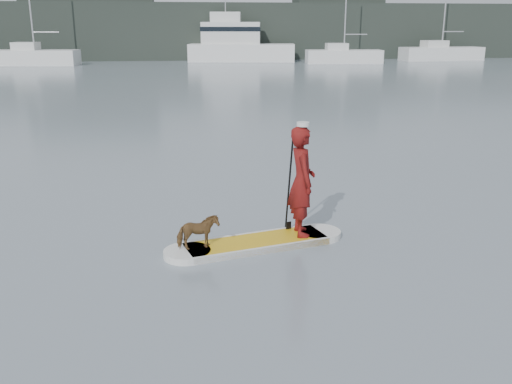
{
  "coord_description": "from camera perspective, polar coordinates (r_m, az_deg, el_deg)",
  "views": [
    {
      "loc": [
        -1.23,
        -13.2,
        3.76
      ],
      "look_at": [
        0.1,
        -3.93,
        1.0
      ],
      "focal_mm": 40.0,
      "sensor_mm": 36.0,
      "label": 1
    }
  ],
  "objects": [
    {
      "name": "ground",
      "position": [
        13.78,
        -2.76,
        0.58
      ],
      "size": [
        140.0,
        140.0,
        0.0
      ],
      "primitive_type": "plane",
      "color": "slate",
      "rests_on": "ground"
    },
    {
      "name": "paddleboard",
      "position": [
        10.06,
        0.0,
        -5.14
      ],
      "size": [
        3.23,
        1.4,
        0.12
      ],
      "rotation": [
        0.0,
        0.0,
        0.24
      ],
      "color": "gold",
      "rests_on": "ground"
    },
    {
      "name": "paddler",
      "position": [
        10.08,
        4.6,
        1.07
      ],
      "size": [
        0.48,
        0.72,
        1.96
      ],
      "primitive_type": "imported",
      "rotation": [
        0.0,
        0.0,
        1.58
      ],
      "color": "maroon",
      "rests_on": "paddleboard"
    },
    {
      "name": "white_cap",
      "position": [
        9.86,
        4.73,
        6.78
      ],
      "size": [
        0.22,
        0.22,
        0.07
      ],
      "primitive_type": "cylinder",
      "color": "silver",
      "rests_on": "paddler"
    },
    {
      "name": "dog",
      "position": [
        9.62,
        -5.84,
        -4.02
      ],
      "size": [
        0.75,
        0.47,
        0.59
      ],
      "primitive_type": "imported",
      "rotation": [
        0.0,
        0.0,
        1.81
      ],
      "color": "brown",
      "rests_on": "paddleboard"
    },
    {
      "name": "paddle",
      "position": [
        10.38,
        3.32,
        -0.19
      ],
      "size": [
        0.1,
        0.3,
        2.0
      ],
      "rotation": [
        0.0,
        0.0,
        0.24
      ],
      "color": "black",
      "rests_on": "ground"
    },
    {
      "name": "sailboat_c",
      "position": [
        59.43,
        -21.27,
        12.54
      ],
      "size": [
        8.21,
        3.67,
        11.39
      ],
      "rotation": [
        0.0,
        0.0,
        -0.13
      ],
      "color": "white",
      "rests_on": "ground"
    },
    {
      "name": "sailboat_e",
      "position": [
        59.1,
        8.71,
        13.36
      ],
      "size": [
        7.66,
        3.12,
        10.82
      ],
      "rotation": [
        0.0,
        0.0,
        -0.09
      ],
      "color": "white",
      "rests_on": "ground"
    },
    {
      "name": "sailboat_f",
      "position": [
        66.3,
        17.99,
        13.18
      ],
      "size": [
        8.95,
        3.13,
        13.2
      ],
      "rotation": [
        0.0,
        0.0,
        0.06
      ],
      "color": "white",
      "rests_on": "ground"
    },
    {
      "name": "motor_yacht_a",
      "position": [
        61.48,
        -1.92,
        14.64
      ],
      "size": [
        11.36,
        5.14,
        6.57
      ],
      "rotation": [
        0.0,
        0.0,
        -0.17
      ],
      "color": "white",
      "rests_on": "ground"
    },
    {
      "name": "shore_mass",
      "position": [
        66.21,
        -7.4,
        15.64
      ],
      "size": [
        90.0,
        6.0,
        6.0
      ],
      "primitive_type": "cube",
      "color": "black",
      "rests_on": "ground"
    },
    {
      "name": "shore_building_west",
      "position": [
        67.77,
        -16.3,
        16.43
      ],
      "size": [
        14.0,
        4.0,
        9.0
      ],
      "primitive_type": "cube",
      "color": "black",
      "rests_on": "ground"
    },
    {
      "name": "shore_building_east",
      "position": [
        69.9,
        8.12,
        16.47
      ],
      "size": [
        10.0,
        4.0,
        8.0
      ],
      "primitive_type": "cube",
      "color": "black",
      "rests_on": "ground"
    }
  ]
}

